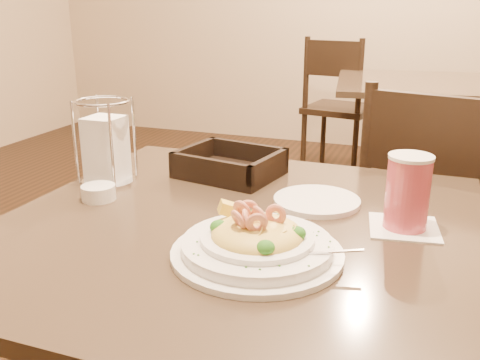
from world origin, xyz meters
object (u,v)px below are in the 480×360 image
(dining_chair_far, at_px, (338,103))
(background_table, at_px, (419,124))
(napkin_caddy, at_px, (106,147))
(pasta_bowl, at_px, (257,242))
(main_table, at_px, (237,327))
(dining_chair_near, at_px, (434,226))
(bread_basket, at_px, (230,167))
(side_plate, at_px, (317,201))
(drink_glass, at_px, (408,193))
(butter_ramekin, at_px, (99,192))

(dining_chair_far, bearing_deg, background_table, 146.55)
(napkin_caddy, bearing_deg, pasta_bowl, -28.53)
(main_table, distance_m, dining_chair_far, 2.68)
(dining_chair_near, height_order, bread_basket, dining_chair_near)
(background_table, height_order, dining_chair_near, dining_chair_near)
(background_table, bearing_deg, bread_basket, -101.38)
(pasta_bowl, bearing_deg, napkin_caddy, 151.47)
(bread_basket, relative_size, napkin_caddy, 1.31)
(main_table, xyz_separation_m, napkin_caddy, (-0.37, 0.12, 0.32))
(dining_chair_far, distance_m, napkin_caddy, 2.56)
(main_table, relative_size, dining_chair_far, 0.97)
(background_table, bearing_deg, side_plate, -93.95)
(background_table, distance_m, bread_basket, 1.94)
(dining_chair_near, bearing_deg, drink_glass, 98.67)
(main_table, height_order, drink_glass, drink_glass)
(bread_basket, bearing_deg, main_table, -66.20)
(pasta_bowl, bearing_deg, butter_ramekin, 161.15)
(dining_chair_near, bearing_deg, pasta_bowl, 85.61)
(dining_chair_near, height_order, butter_ramekin, dining_chair_near)
(bread_basket, bearing_deg, side_plate, -25.57)
(napkin_caddy, relative_size, side_plate, 1.09)
(dining_chair_near, distance_m, napkin_caddy, 1.00)
(drink_glass, distance_m, napkin_caddy, 0.67)
(main_table, relative_size, butter_ramekin, 12.46)
(background_table, relative_size, butter_ramekin, 14.22)
(napkin_caddy, relative_size, butter_ramekin, 2.73)
(main_table, bearing_deg, drink_glass, 15.43)
(pasta_bowl, bearing_deg, drink_glass, 42.72)
(drink_glass, relative_size, napkin_caddy, 0.73)
(background_table, distance_m, dining_chair_near, 1.44)
(side_plate, bearing_deg, background_table, 86.05)
(dining_chair_far, relative_size, bread_basket, 3.62)
(drink_glass, height_order, butter_ramekin, drink_glass)
(butter_ramekin, bearing_deg, main_table, -2.95)
(dining_chair_near, distance_m, pasta_bowl, 0.92)
(drink_glass, xyz_separation_m, napkin_caddy, (-0.67, 0.04, 0.01))
(background_table, bearing_deg, drink_glass, -88.79)
(main_table, bearing_deg, bread_basket, 113.80)
(pasta_bowl, bearing_deg, dining_chair_near, 71.00)
(dining_chair_far, bearing_deg, butter_ramekin, 99.05)
(dining_chair_far, xyz_separation_m, bread_basket, (0.16, -2.39, 0.26))
(bread_basket, distance_m, butter_ramekin, 0.32)
(dining_chair_far, xyz_separation_m, napkin_caddy, (-0.09, -2.54, 0.32))
(background_table, height_order, butter_ramekin, butter_ramekin)
(napkin_caddy, bearing_deg, butter_ramekin, -66.55)
(main_table, distance_m, bread_basket, 0.39)
(pasta_bowl, distance_m, side_plate, 0.28)
(dining_chair_far, xyz_separation_m, butter_ramekin, (-0.04, -2.65, 0.26))
(pasta_bowl, distance_m, napkin_caddy, 0.51)
(side_plate, height_order, butter_ramekin, butter_ramekin)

